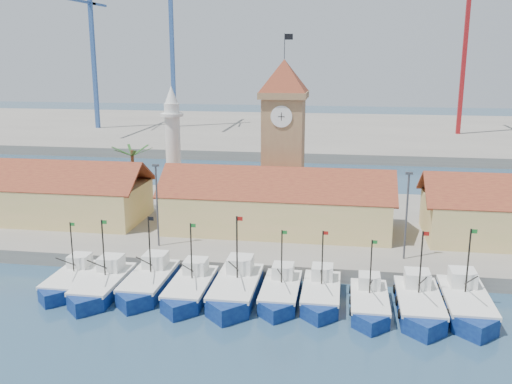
% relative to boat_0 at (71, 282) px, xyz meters
% --- Properties ---
extents(ground, '(400.00, 400.00, 0.00)m').
position_rel_boat_0_xyz_m(ground, '(17.78, -2.86, -0.69)').
color(ground, navy).
rests_on(ground, ground).
extents(quay, '(140.00, 32.00, 1.50)m').
position_rel_boat_0_xyz_m(quay, '(17.78, 21.14, 0.06)').
color(quay, gray).
rests_on(quay, ground).
extents(terminal, '(240.00, 80.00, 2.00)m').
position_rel_boat_0_xyz_m(terminal, '(17.78, 107.14, 0.31)').
color(terminal, gray).
rests_on(terminal, ground).
extents(boat_0, '(3.24, 8.88, 6.72)m').
position_rel_boat_0_xyz_m(boat_0, '(0.00, 0.00, 0.00)').
color(boat_0, '#0B1955').
rests_on(boat_0, ground).
extents(boat_1, '(3.56, 9.75, 7.38)m').
position_rel_boat_0_xyz_m(boat_1, '(3.52, -0.84, 0.07)').
color(boat_1, '#0B1955').
rests_on(boat_1, ground).
extents(boat_2, '(3.63, 9.96, 7.53)m').
position_rel_boat_0_xyz_m(boat_2, '(7.56, 0.44, 0.08)').
color(boat_2, '#0B1955').
rests_on(boat_2, ground).
extents(boat_3, '(3.51, 9.61, 7.27)m').
position_rel_boat_0_xyz_m(boat_3, '(11.81, -0.27, 0.06)').
color(boat_3, '#0B1955').
rests_on(boat_3, ground).
extents(boat_4, '(3.89, 10.66, 8.07)m').
position_rel_boat_0_xyz_m(boat_4, '(16.02, 0.02, 0.14)').
color(boat_4, '#0B1955').
rests_on(boat_4, ground).
extents(boat_5, '(3.30, 9.05, 6.85)m').
position_rel_boat_0_xyz_m(boat_5, '(20.13, 0.28, 0.01)').
color(boat_5, '#0B1955').
rests_on(boat_5, ground).
extents(boat_6, '(3.33, 9.13, 6.91)m').
position_rel_boat_0_xyz_m(boat_6, '(23.78, 0.47, 0.02)').
color(boat_6, '#0B1955').
rests_on(boat_6, ground).
extents(boat_7, '(3.22, 8.82, 6.68)m').
position_rel_boat_0_xyz_m(boat_7, '(28.04, -0.74, -0.00)').
color(boat_7, '#0B1955').
rests_on(boat_7, ground).
extents(boat_8, '(3.68, 10.09, 7.63)m').
position_rel_boat_0_xyz_m(boat_8, '(32.25, -0.56, 0.09)').
color(boat_8, '#0B1955').
rests_on(boat_8, ground).
extents(boat_9, '(3.78, 10.36, 7.84)m').
position_rel_boat_0_xyz_m(boat_9, '(36.27, 0.09, 0.12)').
color(boat_9, '#0B1955').
rests_on(boat_9, ground).
extents(hall_left, '(31.20, 10.13, 7.61)m').
position_rel_boat_0_xyz_m(hall_left, '(-14.22, 17.14, 3.29)').
color(hall_left, '#E2BC7C').
rests_on(hall_left, quay).
extents(hall_center, '(27.04, 10.13, 7.61)m').
position_rel_boat_0_xyz_m(hall_center, '(17.78, 17.14, 3.29)').
color(hall_center, '#E2BC7C').
rests_on(hall_center, quay).
extents(clock_tower, '(5.80, 5.80, 22.70)m').
position_rel_boat_0_xyz_m(clock_tower, '(17.78, 23.14, 11.27)').
color(clock_tower, '#9D7C50').
rests_on(clock_tower, quay).
extents(minaret, '(3.00, 3.00, 16.30)m').
position_rel_boat_0_xyz_m(minaret, '(2.78, 25.14, 9.03)').
color(minaret, silver).
rests_on(minaret, quay).
extents(palm_tree, '(5.60, 5.03, 8.39)m').
position_rel_boat_0_xyz_m(palm_tree, '(-2.22, 23.14, 5.55)').
color(palm_tree, brown).
rests_on(palm_tree, quay).
extents(lamp_posts, '(80.70, 0.25, 9.03)m').
position_rel_boat_0_xyz_m(lamp_posts, '(18.28, 9.14, 5.78)').
color(lamp_posts, '#3F3F44').
rests_on(lamp_posts, quay).
extents(crane_blue_far, '(1.00, 36.76, 40.47)m').
position_rel_boat_0_xyz_m(crane_blue_far, '(-41.32, 97.05, 24.08)').
color(crane_blue_far, '#315698').
rests_on(crane_blue_far, terminal).
extents(crane_blue_near, '(1.00, 29.17, 44.83)m').
position_rel_boat_0_xyz_m(crane_blue_near, '(-21.48, 104.26, 25.86)').
color(crane_blue_near, '#315698').
rests_on(crane_blue_near, terminal).
extents(crane_red_right, '(1.00, 32.32, 46.42)m').
position_rel_boat_0_xyz_m(crane_red_right, '(53.52, 100.89, 27.01)').
color(crane_red_right, maroon).
rests_on(crane_red_right, terminal).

